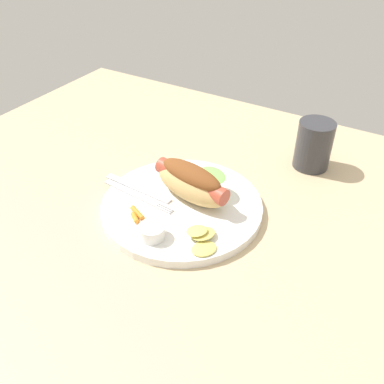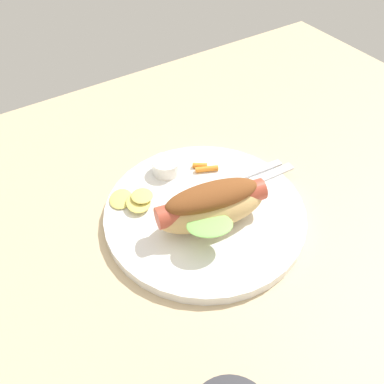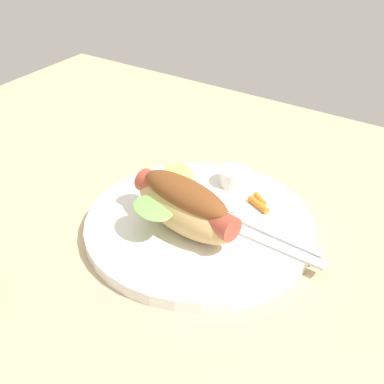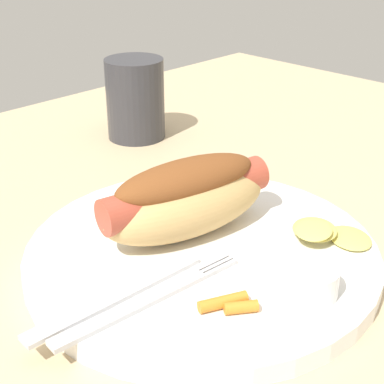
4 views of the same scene
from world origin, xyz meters
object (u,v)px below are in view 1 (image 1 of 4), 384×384
at_px(knife, 138,188).
at_px(plate, 182,206).
at_px(fork, 136,195).
at_px(carrot_garnish, 136,215).
at_px(sauce_ramekin, 153,232).
at_px(chips_pile, 202,238).
at_px(hot_dog, 193,180).
at_px(drinking_cup, 314,145).

bearing_deg(knife, plate, 6.80).
xyz_separation_m(plate, knife, (-0.09, -0.01, 0.01)).
height_order(plate, fork, fork).
distance_m(plate, carrot_garnish, 0.09).
xyz_separation_m(sauce_ramekin, chips_pile, (0.07, 0.03, -0.00)).
height_order(knife, chips_pile, chips_pile).
bearing_deg(fork, carrot_garnish, -47.53).
bearing_deg(fork, hot_dog, 36.38).
distance_m(hot_dog, knife, 0.11).
bearing_deg(plate, drinking_cup, 59.60).
bearing_deg(hot_dog, chips_pile, -41.01).
height_order(hot_dog, sauce_ramekin, hot_dog).
relative_size(plate, chips_pile, 3.70).
bearing_deg(plate, sauce_ramekin, -85.51).
distance_m(hot_dog, sauce_ramekin, 0.13).
relative_size(plate, hot_dog, 1.78).
height_order(sauce_ramekin, drinking_cup, drinking_cup).
bearing_deg(carrot_garnish, plate, 56.70).
xyz_separation_m(plate, carrot_garnish, (-0.05, -0.07, 0.01)).
bearing_deg(knife, sauce_ramekin, -39.78).
relative_size(plate, drinking_cup, 2.89).
height_order(hot_dog, drinking_cup, drinking_cup).
bearing_deg(knife, carrot_garnish, -51.79).
distance_m(carrot_garnish, drinking_cup, 0.39).
distance_m(knife, carrot_garnish, 0.08).
height_order(hot_dog, fork, hot_dog).
bearing_deg(hot_dog, drinking_cup, 69.34).
relative_size(hot_dog, chips_pile, 2.08).
bearing_deg(chips_pile, fork, 165.21).
xyz_separation_m(fork, carrot_garnish, (0.04, -0.05, 0.00)).
bearing_deg(fork, plate, 22.28).
distance_m(sauce_ramekin, knife, 0.14).
bearing_deg(sauce_ramekin, carrot_garnish, 152.86).
relative_size(sauce_ramekin, knife, 0.29).
distance_m(sauce_ramekin, chips_pile, 0.08).
distance_m(sauce_ramekin, carrot_garnish, 0.06).
height_order(plate, carrot_garnish, carrot_garnish).
bearing_deg(chips_pile, sauce_ramekin, -156.10).
bearing_deg(drinking_cup, carrot_garnish, -121.04).
height_order(plate, chips_pile, chips_pile).
bearing_deg(hot_dog, plate, -90.69).
xyz_separation_m(hot_dog, drinking_cup, (0.15, 0.23, -0.00)).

